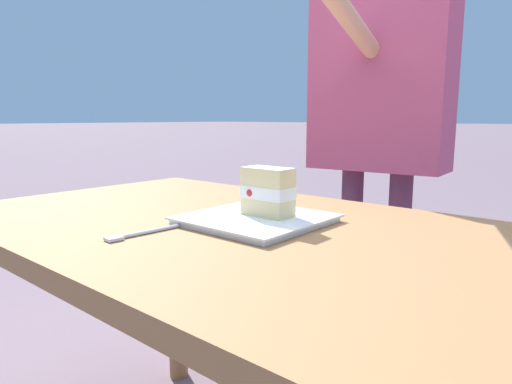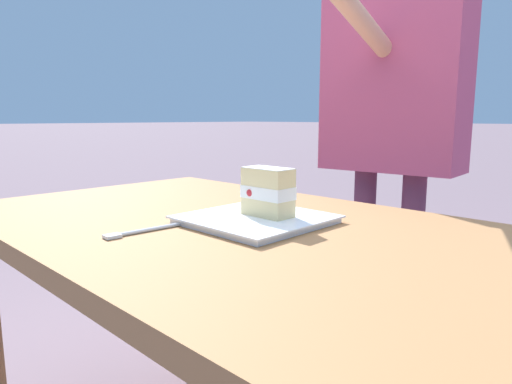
% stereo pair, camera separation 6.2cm
% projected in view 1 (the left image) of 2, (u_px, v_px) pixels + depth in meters
% --- Properties ---
extents(patio_table, '(1.35, 0.80, 0.76)m').
position_uv_depth(patio_table, '(233.00, 273.00, 1.00)').
color(patio_table, olive).
rests_on(patio_table, ground).
extents(dessert_plate, '(0.27, 0.27, 0.02)m').
position_uv_depth(dessert_plate, '(256.00, 219.00, 0.97)').
color(dessert_plate, white).
rests_on(dessert_plate, patio_table).
extents(cake_slice, '(0.11, 0.07, 0.10)m').
position_uv_depth(cake_slice, '(268.00, 192.00, 0.97)').
color(cake_slice, '#EAD18C').
rests_on(cake_slice, dessert_plate).
extents(dessert_fork, '(0.03, 0.17, 0.01)m').
position_uv_depth(dessert_fork, '(141.00, 233.00, 0.87)').
color(dessert_fork, silver).
rests_on(dessert_fork, patio_table).
extents(diner_person, '(0.46, 0.58, 1.62)m').
position_uv_depth(diner_person, '(380.00, 90.00, 1.48)').
color(diner_person, '#5D3049').
rests_on(diner_person, ground).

